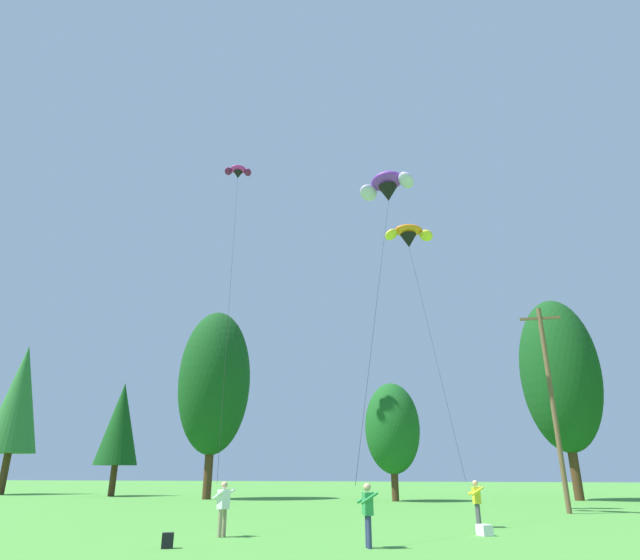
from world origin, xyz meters
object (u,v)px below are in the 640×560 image
(kite_flyer_mid, at_px, (368,509))
(parafoil_kite_mid_purple, at_px, (387,187))
(utility_pole, at_px, (552,399))
(parafoil_kite_high_magenta, at_px, (238,172))
(backpack, at_px, (168,541))
(picnic_cooler, at_px, (484,530))
(kite_flyer_far, at_px, (477,499))
(parafoil_kite_far_orange, at_px, (409,235))
(kite_flyer_near, at_px, (223,504))

(kite_flyer_mid, xyz_separation_m, parafoil_kite_mid_purple, (0.35, 11.94, 17.32))
(utility_pole, bearing_deg, parafoil_kite_high_magenta, 170.15)
(kite_flyer_mid, xyz_separation_m, backpack, (-5.49, -1.16, -0.80))
(parafoil_kite_high_magenta, height_order, picnic_cooler, parafoil_kite_high_magenta)
(kite_flyer_mid, relative_size, backpack, 4.23)
(parafoil_kite_high_magenta, bearing_deg, utility_pole, -9.85)
(kite_flyer_far, bearing_deg, parafoil_kite_far_orange, 103.61)
(kite_flyer_mid, distance_m, kite_flyer_far, 7.39)
(utility_pole, xyz_separation_m, parafoil_kite_mid_purple, (-8.17, -2.72, 12.61))
(parafoil_kite_high_magenta, bearing_deg, backpack, -71.72)
(parafoil_kite_high_magenta, bearing_deg, kite_flyer_near, -67.43)
(utility_pole, relative_size, parafoil_kite_high_magenta, 0.46)
(utility_pole, relative_size, kite_flyer_far, 6.44)
(kite_flyer_mid, distance_m, picnic_cooler, 5.18)
(utility_pole, bearing_deg, backpack, -131.52)
(utility_pole, distance_m, parafoil_kite_mid_purple, 15.27)
(kite_flyer_near, distance_m, backpack, 2.97)
(parafoil_kite_high_magenta, relative_size, backpack, 59.36)
(backpack, bearing_deg, kite_flyer_far, 14.34)
(parafoil_kite_high_magenta, height_order, backpack, parafoil_kite_high_magenta)
(kite_flyer_near, height_order, parafoil_kite_far_orange, parafoil_kite_far_orange)
(backpack, distance_m, picnic_cooler, 10.20)
(utility_pole, height_order, parafoil_kite_high_magenta, parafoil_kite_high_magenta)
(utility_pole, distance_m, backpack, 21.84)
(backpack, bearing_deg, parafoil_kite_high_magenta, 82.02)
(utility_pole, relative_size, parafoil_kite_far_orange, 0.70)
(kite_flyer_near, xyz_separation_m, parafoil_kite_far_orange, (6.41, 13.42, 15.40))
(kite_flyer_far, xyz_separation_m, parafoil_kite_mid_purple, (-3.12, 5.42, 17.32))
(kite_flyer_near, distance_m, kite_flyer_far, 9.78)
(parafoil_kite_far_orange, distance_m, backpack, 23.95)
(backpack, bearing_deg, kite_flyer_mid, -14.33)
(kite_flyer_mid, xyz_separation_m, picnic_cooler, (3.44, 3.79, -0.83))
(utility_pole, height_order, kite_flyer_mid, utility_pole)
(parafoil_kite_far_orange, relative_size, backpack, 38.82)
(parafoil_kite_high_magenta, relative_size, parafoil_kite_far_orange, 1.53)
(kite_flyer_far, relative_size, parafoil_kite_mid_purple, 0.10)
(parafoil_kite_mid_purple, xyz_separation_m, backpack, (-5.84, -13.10, -18.12))
(kite_flyer_near, xyz_separation_m, picnic_cooler, (8.44, 2.13, -0.83))
(utility_pole, distance_m, picnic_cooler, 13.22)
(utility_pole, distance_m, parafoil_kite_high_magenta, 28.12)
(parafoil_kite_far_orange, height_order, backpack, parafoil_kite_far_orange)
(utility_pole, bearing_deg, parafoil_kite_mid_purple, -161.57)
(utility_pole, height_order, parafoil_kite_far_orange, parafoil_kite_far_orange)
(backpack, height_order, picnic_cooler, backpack)
(parafoil_kite_mid_purple, distance_m, picnic_cooler, 20.14)
(picnic_cooler, bearing_deg, parafoil_kite_high_magenta, 20.01)
(parafoil_kite_high_magenta, bearing_deg, kite_flyer_mid, -56.87)
(parafoil_kite_high_magenta, distance_m, parafoil_kite_far_orange, 15.98)
(kite_flyer_far, bearing_deg, kite_flyer_near, -150.17)
(utility_pole, height_order, backpack, utility_pole)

